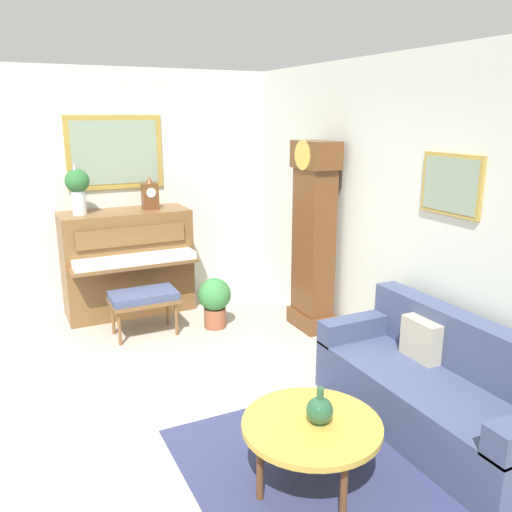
# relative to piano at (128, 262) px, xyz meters

# --- Properties ---
(ground_plane) EXTENTS (6.40, 6.00, 0.10)m
(ground_plane) POSITION_rel_piano_xyz_m (2.23, -0.43, -0.66)
(ground_plane) COLOR #B2A899
(wall_left) EXTENTS (0.13, 4.90, 2.80)m
(wall_left) POSITION_rel_piano_xyz_m (-0.37, -0.42, 0.80)
(wall_left) COLOR silver
(wall_left) RESTS_ON ground_plane
(wall_back) EXTENTS (5.30, 0.13, 2.80)m
(wall_back) POSITION_rel_piano_xyz_m (2.25, 1.97, 0.79)
(wall_back) COLOR silver
(wall_back) RESTS_ON ground_plane
(area_rug) EXTENTS (2.10, 1.50, 0.01)m
(area_rug) POSITION_rel_piano_xyz_m (3.64, 0.35, -0.61)
(area_rug) COLOR navy
(area_rug) RESTS_ON ground_plane
(piano) EXTENTS (0.87, 1.44, 1.21)m
(piano) POSITION_rel_piano_xyz_m (0.00, 0.00, 0.00)
(piano) COLOR brown
(piano) RESTS_ON ground_plane
(piano_bench) EXTENTS (0.42, 0.70, 0.48)m
(piano_bench) POSITION_rel_piano_xyz_m (0.77, -0.02, -0.21)
(piano_bench) COLOR brown
(piano_bench) RESTS_ON ground_plane
(grandfather_clock) EXTENTS (0.52, 0.34, 2.03)m
(grandfather_clock) POSITION_rel_piano_xyz_m (1.35, 1.69, 0.35)
(grandfather_clock) COLOR brown
(grandfather_clock) RESTS_ON ground_plane
(couch) EXTENTS (1.90, 0.80, 0.84)m
(couch) POSITION_rel_piano_xyz_m (3.44, 1.49, -0.30)
(couch) COLOR #424C70
(couch) RESTS_ON ground_plane
(coffee_table) EXTENTS (0.88, 0.88, 0.43)m
(coffee_table) POSITION_rel_piano_xyz_m (3.56, 0.32, -0.21)
(coffee_table) COLOR gold
(coffee_table) RESTS_ON ground_plane
(mantel_clock) EXTENTS (0.13, 0.18, 0.38)m
(mantel_clock) POSITION_rel_piano_xyz_m (0.00, 0.30, 0.77)
(mantel_clock) COLOR brown
(mantel_clock) RESTS_ON piano
(flower_vase) EXTENTS (0.26, 0.26, 0.58)m
(flower_vase) POSITION_rel_piano_xyz_m (0.00, -0.49, 0.91)
(flower_vase) COLOR silver
(flower_vase) RESTS_ON piano
(green_jug) EXTENTS (0.17, 0.17, 0.24)m
(green_jug) POSITION_rel_piano_xyz_m (3.58, 0.36, -0.10)
(green_jug) COLOR #234C33
(green_jug) RESTS_ON coffee_table
(potted_plant) EXTENTS (0.36, 0.36, 0.56)m
(potted_plant) POSITION_rel_piano_xyz_m (0.90, 0.73, -0.29)
(potted_plant) COLOR #935138
(potted_plant) RESTS_ON ground_plane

